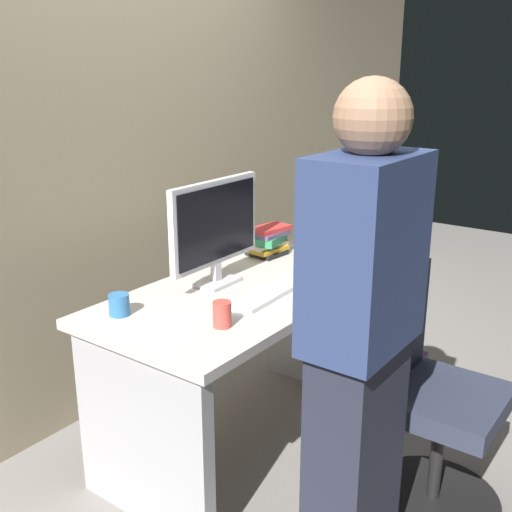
{
  "coord_description": "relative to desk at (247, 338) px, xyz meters",
  "views": [
    {
      "loc": [
        -1.97,
        -1.49,
        1.67
      ],
      "look_at": [
        0.0,
        -0.05,
        0.9
      ],
      "focal_mm": 43.03,
      "sensor_mm": 36.0,
      "label": 1
    }
  ],
  "objects": [
    {
      "name": "office_chair",
      "position": [
        0.09,
        -0.8,
        -0.09
      ],
      "size": [
        0.52,
        0.52,
        0.94
      ],
      "color": "black",
      "rests_on": "ground"
    },
    {
      "name": "handbag",
      "position": [
        0.68,
        -0.46,
        -0.38
      ],
      "size": [
        0.34,
        0.14,
        0.38
      ],
      "color": "#4C3356",
      "rests_on": "ground"
    },
    {
      "name": "ground_plane",
      "position": [
        0.0,
        0.0,
        -0.52
      ],
      "size": [
        9.0,
        9.0,
        0.0
      ],
      "primitive_type": "plane",
      "color": "gray"
    },
    {
      "name": "wall_back",
      "position": [
        0.0,
        0.81,
        0.98
      ],
      "size": [
        6.4,
        0.1,
        3.0
      ],
      "primitive_type": "cube",
      "color": "tan",
      "rests_on": "ground"
    },
    {
      "name": "mouse",
      "position": [
        0.3,
        -0.13,
        0.25
      ],
      "size": [
        0.06,
        0.1,
        0.03
      ],
      "primitive_type": "ellipsoid",
      "color": "black",
      "rests_on": "desk"
    },
    {
      "name": "person_at_desk",
      "position": [
        -0.4,
        -0.74,
        0.32
      ],
      "size": [
        0.4,
        0.24,
        1.64
      ],
      "color": "#262838",
      "rests_on": "ground"
    },
    {
      "name": "monitor",
      "position": [
        -0.04,
        0.13,
        0.49
      ],
      "size": [
        0.54,
        0.14,
        0.46
      ],
      "color": "silver",
      "rests_on": "desk"
    },
    {
      "name": "cell_phone",
      "position": [
        0.44,
        -0.14,
        0.24
      ],
      "size": [
        0.11,
        0.16,
        0.01
      ],
      "primitive_type": "cube",
      "rotation": [
        0.0,
        0.0,
        0.28
      ],
      "color": "black",
      "rests_on": "desk"
    },
    {
      "name": "cup_near_keyboard",
      "position": [
        -0.38,
        -0.18,
        0.28
      ],
      "size": [
        0.07,
        0.07,
        0.1
      ],
      "primitive_type": "cylinder",
      "color": "#D84C3F",
      "rests_on": "desk"
    },
    {
      "name": "desk",
      "position": [
        0.0,
        0.0,
        0.0
      ],
      "size": [
        1.41,
        0.73,
        0.75
      ],
      "color": "beige",
      "rests_on": "ground"
    },
    {
      "name": "cup_by_monitor",
      "position": [
        -0.53,
        0.21,
        0.28
      ],
      "size": [
        0.08,
        0.08,
        0.08
      ],
      "primitive_type": "cylinder",
      "color": "#3372B2",
      "rests_on": "desk"
    },
    {
      "name": "keyboard",
      "position": [
        -0.02,
        -0.13,
        0.25
      ],
      "size": [
        0.44,
        0.15,
        0.02
      ],
      "primitive_type": "cube",
      "rotation": [
        0.0,
        0.0,
        0.04
      ],
      "color": "white",
      "rests_on": "desk"
    },
    {
      "name": "book_stack",
      "position": [
        0.44,
        0.19,
        0.31
      ],
      "size": [
        0.23,
        0.18,
        0.15
      ],
      "color": "black",
      "rests_on": "desk"
    }
  ]
}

